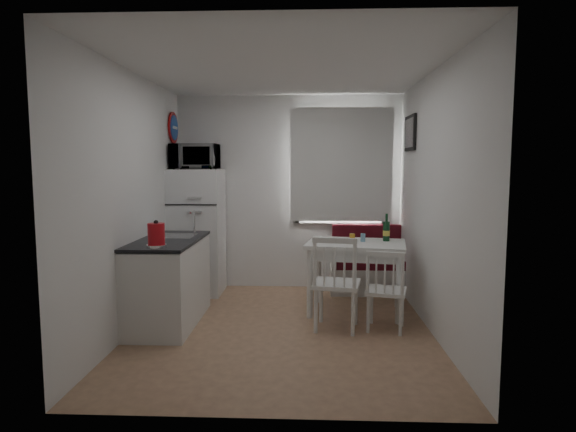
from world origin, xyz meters
The scene contains 22 objects.
floor centered at (0.00, 0.00, 0.00)m, with size 3.00×3.50×0.02m, color #8F684C.
ceiling centered at (0.00, 0.00, 2.60)m, with size 3.00×3.50×0.02m, color white.
wall_back centered at (0.00, 1.75, 1.30)m, with size 3.00×0.02×2.60m, color white.
wall_front centered at (0.00, -1.75, 1.30)m, with size 3.00×0.02×2.60m, color white.
wall_left centered at (-1.50, 0.00, 1.30)m, with size 0.02×3.50×2.60m, color white.
wall_right centered at (1.50, 0.00, 1.30)m, with size 0.02×3.50×2.60m, color white.
window centered at (0.70, 1.72, 1.62)m, with size 1.22×0.06×1.47m, color white.
curtain centered at (0.70, 1.65, 1.68)m, with size 1.35×0.02×1.50m, color white.
kitchen_counter centered at (-1.20, 0.16, 0.46)m, with size 0.62×1.32×1.16m.
wall_sign centered at (-1.47, 1.45, 2.15)m, with size 0.40×0.40×0.03m, color #1B4AA3.
picture_frame centered at (1.48, 1.10, 2.05)m, with size 0.04×0.52×0.42m, color black.
bench centered at (1.17, 1.51, 0.29)m, with size 1.23×0.47×0.88m.
dining_table centered at (0.81, 0.61, 0.72)m, with size 1.19×0.93×0.81m.
chair_left centered at (0.56, -0.06, 0.60)m, with size 0.53×0.51×0.52m.
chair_right centered at (1.06, -0.05, 0.51)m, with size 0.47×0.46×0.45m.
fridge centered at (-1.18, 1.40, 0.81)m, with size 0.65×0.65×1.62m, color white.
microwave centered at (-1.18, 1.35, 1.78)m, with size 0.58×0.39×0.32m, color white.
kettle centered at (-1.15, -0.38, 1.03)m, with size 0.19×0.19×0.25m, color red.
wine_bottle centered at (1.16, 0.71, 0.96)m, with size 0.08×0.08×0.31m, color #123A1E, non-canonical shape.
drinking_glass_orange centered at (0.76, 0.56, 0.86)m, with size 0.06×0.06×0.10m, color #C38920.
drinking_glass_blue centered at (0.89, 0.66, 0.85)m, with size 0.05×0.05×0.09m, color #74A3C5.
plate centered at (0.51, 0.63, 0.82)m, with size 0.26×0.26×0.02m, color white.
Camera 1 is at (0.26, -4.76, 1.66)m, focal length 30.00 mm.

